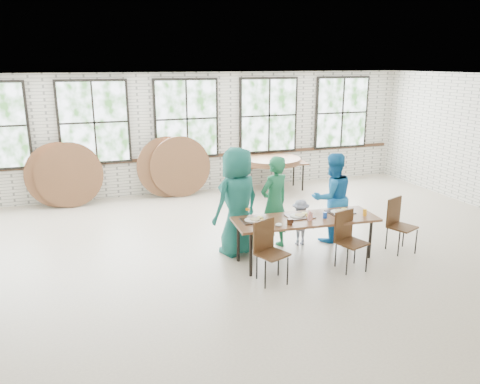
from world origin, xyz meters
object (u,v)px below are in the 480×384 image
object	(u,v)px
storage_table	(271,165)
chair_near_right	(348,235)
dining_table	(306,221)
chair_near_left	(268,246)

from	to	relation	value
storage_table	chair_near_right	bearing A→B (deg)	-95.62
dining_table	storage_table	distance (m)	4.41
chair_near_left	storage_table	distance (m)	5.18
dining_table	chair_near_left	bearing A→B (deg)	-146.43
chair_near_left	dining_table	bearing A→B (deg)	7.18
chair_near_left	storage_table	bearing A→B (deg)	44.07
chair_near_right	storage_table	size ratio (longest dim) A/B	0.52
storage_table	chair_near_left	bearing A→B (deg)	-110.97
chair_near_left	chair_near_right	xyz separation A→B (m)	(1.39, 0.00, 0.00)
dining_table	chair_near_right	distance (m)	0.72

